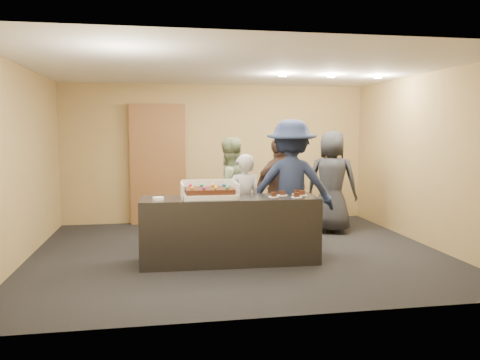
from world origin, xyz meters
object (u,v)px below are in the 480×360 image
at_px(storage_cabinet, 158,164).
at_px(person_server_grey, 244,204).
at_px(person_brown_extra, 280,190).
at_px(person_navy_man, 291,186).
at_px(person_dark_suit, 332,182).
at_px(serving_counter, 230,230).
at_px(cake_box, 209,194).
at_px(person_sage_man, 229,191).
at_px(plate_stack, 158,198).
at_px(sheet_cake, 209,191).

relative_size(storage_cabinet, person_server_grey, 1.58).
bearing_deg(person_brown_extra, person_navy_man, 70.49).
bearing_deg(person_navy_man, person_server_grey, 12.85).
bearing_deg(person_server_grey, person_dark_suit, -156.68).
bearing_deg(person_brown_extra, serving_counter, 28.77).
bearing_deg(cake_box, serving_counter, -5.77).
distance_m(serving_counter, person_dark_suit, 2.65).
bearing_deg(cake_box, person_navy_man, 18.42).
bearing_deg(storage_cabinet, cake_box, -76.61).
bearing_deg(person_sage_man, serving_counter, 62.55).
bearing_deg(person_navy_man, cake_box, 31.26).
xyz_separation_m(plate_stack, person_sage_man, (1.09, 1.09, -0.07)).
distance_m(sheet_cake, person_navy_man, 1.35).
bearing_deg(plate_stack, cake_box, 8.99).
bearing_deg(cake_box, storage_cabinet, 103.39).
xyz_separation_m(sheet_cake, person_navy_man, (1.27, 0.45, -0.02)).
xyz_separation_m(cake_box, person_server_grey, (0.55, 0.42, -0.22)).
distance_m(person_server_grey, person_brown_extra, 0.98).
height_order(cake_box, sheet_cake, cake_box).
bearing_deg(serving_counter, storage_cabinet, 110.23).
bearing_deg(person_navy_man, person_dark_suit, -120.38).
relative_size(cake_box, person_brown_extra, 0.45).
distance_m(sheet_cake, plate_stack, 0.69).
height_order(cake_box, person_dark_suit, person_dark_suit).
relative_size(plate_stack, person_dark_suit, 0.08).
xyz_separation_m(storage_cabinet, person_dark_suit, (3.03, -1.34, -0.25)).
relative_size(serving_counter, person_dark_suit, 1.32).
bearing_deg(person_sage_man, person_brown_extra, 167.22).
distance_m(serving_counter, sheet_cake, 0.61).
bearing_deg(person_brown_extra, storage_cabinet, -62.30).
height_order(cake_box, person_navy_man, person_navy_man).
bearing_deg(storage_cabinet, sheet_cake, -76.74).
relative_size(storage_cabinet, person_brown_extra, 1.37).
height_order(serving_counter, person_dark_suit, person_dark_suit).
bearing_deg(person_sage_man, cake_box, 47.42).
height_order(person_sage_man, person_dark_suit, person_dark_suit).
xyz_separation_m(person_server_grey, person_dark_suit, (1.79, 1.14, 0.17)).
bearing_deg(storage_cabinet, person_brown_extra, -42.87).
distance_m(storage_cabinet, person_navy_man, 3.16).
bearing_deg(plate_stack, person_brown_extra, 31.40).
relative_size(cake_box, person_navy_man, 0.38).
height_order(plate_stack, person_navy_man, person_navy_man).
relative_size(sheet_cake, person_dark_suit, 0.36).
bearing_deg(person_sage_man, person_navy_man, 127.25).
xyz_separation_m(sheet_cake, person_dark_suit, (2.34, 1.59, -0.09)).
xyz_separation_m(storage_cabinet, plate_stack, (0.01, -3.01, -0.24)).
height_order(person_navy_man, person_brown_extra, person_navy_man).
height_order(sheet_cake, person_dark_suit, person_dark_suit).
relative_size(sheet_cake, person_server_grey, 0.44).
bearing_deg(person_dark_suit, person_brown_extra, 52.82).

